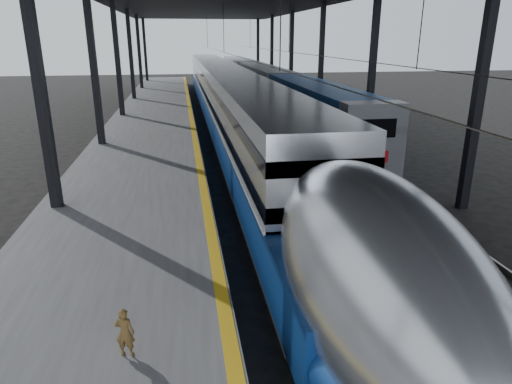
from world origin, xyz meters
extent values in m
plane|color=black|center=(0.00, 0.00, 0.00)|extent=(160.00, 160.00, 0.00)
cube|color=#4C4C4F|center=(-3.50, 20.00, 0.50)|extent=(6.00, 80.00, 1.00)
cube|color=gold|center=(-0.70, 20.00, 1.00)|extent=(0.30, 80.00, 0.01)
cube|color=slate|center=(1.28, 20.00, 0.08)|extent=(0.08, 80.00, 0.16)
cube|color=slate|center=(2.72, 20.00, 0.08)|extent=(0.08, 80.00, 0.16)
cube|color=slate|center=(6.28, 20.00, 0.08)|extent=(0.08, 80.00, 0.16)
cube|color=slate|center=(7.72, 20.00, 0.08)|extent=(0.08, 80.00, 0.16)
cube|color=black|center=(-5.80, 5.00, 4.50)|extent=(0.35, 0.35, 9.00)
cube|color=black|center=(9.60, 5.00, 4.50)|extent=(0.35, 0.35, 9.00)
cube|color=black|center=(-5.80, 15.00, 4.50)|extent=(0.35, 0.35, 9.00)
cube|color=black|center=(9.60, 15.00, 4.50)|extent=(0.35, 0.35, 9.00)
cube|color=black|center=(-5.80, 25.00, 4.50)|extent=(0.35, 0.35, 9.00)
cube|color=black|center=(9.60, 25.00, 4.50)|extent=(0.35, 0.35, 9.00)
cube|color=black|center=(-5.80, 35.00, 4.50)|extent=(0.35, 0.35, 9.00)
cube|color=black|center=(9.60, 35.00, 4.50)|extent=(0.35, 0.35, 9.00)
cube|color=black|center=(-5.80, 45.00, 4.50)|extent=(0.35, 0.35, 9.00)
cube|color=black|center=(9.60, 45.00, 4.50)|extent=(0.35, 0.35, 9.00)
cube|color=black|center=(-5.80, 55.00, 4.50)|extent=(0.35, 0.35, 9.00)
cube|color=black|center=(9.60, 55.00, 4.50)|extent=(0.35, 0.35, 9.00)
cylinder|color=slate|center=(2.00, 20.00, 5.50)|extent=(0.03, 74.00, 0.03)
cylinder|color=slate|center=(7.00, 20.00, 5.50)|extent=(0.03, 74.00, 0.03)
cube|color=silver|center=(2.00, 28.00, 2.35)|extent=(2.96, 57.00, 4.09)
cube|color=navy|center=(2.00, 26.50, 1.07)|extent=(3.05, 62.00, 1.58)
cube|color=silver|center=(2.00, 28.00, 1.89)|extent=(3.07, 57.00, 0.10)
cube|color=black|center=(2.00, 28.00, 3.53)|extent=(3.00, 57.00, 0.43)
cube|color=black|center=(2.00, 28.00, 2.35)|extent=(3.00, 57.00, 0.43)
ellipsoid|color=silver|center=(2.00, -3.50, 2.20)|extent=(2.96, 8.40, 4.09)
ellipsoid|color=navy|center=(2.00, -3.50, 1.02)|extent=(3.05, 8.40, 1.74)
ellipsoid|color=black|center=(2.00, -6.10, 3.01)|extent=(1.53, 2.20, 0.92)
cube|color=black|center=(2.00, -3.50, 0.20)|extent=(2.25, 2.60, 0.40)
cube|color=black|center=(2.00, 18.50, 0.20)|extent=(2.25, 2.60, 0.40)
cube|color=navy|center=(7.00, 16.81, 1.96)|extent=(2.74, 18.00, 3.72)
cube|color=gray|center=(7.00, 8.41, 1.96)|extent=(2.79, 1.20, 3.77)
cube|color=black|center=(7.00, 7.79, 2.79)|extent=(1.66, 0.06, 0.83)
cube|color=#B50D12|center=(7.00, 7.79, 1.52)|extent=(1.18, 0.06, 0.54)
cube|color=gray|center=(7.00, 35.81, 1.96)|extent=(2.74, 18.00, 3.72)
cube|color=gray|center=(7.00, 54.81, 1.96)|extent=(2.74, 18.00, 3.72)
cube|color=black|center=(7.00, 10.81, 0.18)|extent=(2.15, 2.40, 0.36)
cube|color=black|center=(7.00, 32.81, 0.18)|extent=(2.15, 2.40, 0.36)
imported|color=#543D1C|center=(-2.60, -3.45, 1.48)|extent=(0.39, 0.30, 0.97)
camera|label=1|loc=(-1.38, -10.71, 6.51)|focal=32.00mm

